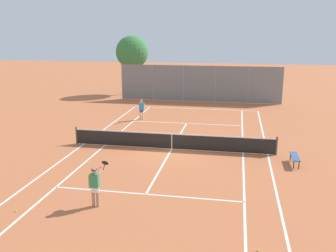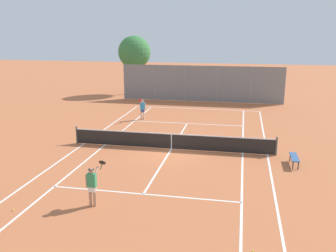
{
  "view_description": "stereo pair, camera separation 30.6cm",
  "coord_description": "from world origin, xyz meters",
  "px_view_note": "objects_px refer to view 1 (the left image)",
  "views": [
    {
      "loc": [
        3.62,
        -20.72,
        6.78
      ],
      "look_at": [
        -0.51,
        1.5,
        1.0
      ],
      "focal_mm": 40.0,
      "sensor_mm": 36.0,
      "label": 1
    },
    {
      "loc": [
        3.92,
        -20.66,
        6.78
      ],
      "look_at": [
        -0.51,
        1.5,
        1.0
      ],
      "focal_mm": 40.0,
      "sensor_mm": 36.0,
      "label": 2
    }
  ],
  "objects_px": {
    "loose_tennis_ball_2": "(16,211)",
    "courtside_bench": "(295,157)",
    "tennis_net": "(172,141)",
    "player_far_left": "(141,108)",
    "loose_tennis_ball_3": "(258,251)",
    "tree_behind_left": "(132,53)",
    "player_near_side": "(95,184)",
    "loose_tennis_ball_0": "(198,114)",
    "loose_tennis_ball_1": "(198,145)"
  },
  "relations": [
    {
      "from": "loose_tennis_ball_2",
      "to": "courtside_bench",
      "type": "height_order",
      "value": "courtside_bench"
    },
    {
      "from": "courtside_bench",
      "to": "tennis_net",
      "type": "bearing_deg",
      "value": 168.08
    },
    {
      "from": "player_far_left",
      "to": "loose_tennis_ball_2",
      "type": "xyz_separation_m",
      "value": [
        -0.93,
        -15.8,
        -0.89
      ]
    },
    {
      "from": "player_far_left",
      "to": "loose_tennis_ball_3",
      "type": "relative_size",
      "value": 26.88
    },
    {
      "from": "tree_behind_left",
      "to": "player_near_side",
      "type": "bearing_deg",
      "value": -77.35
    },
    {
      "from": "loose_tennis_ball_2",
      "to": "loose_tennis_ball_3",
      "type": "xyz_separation_m",
      "value": [
        9.07,
        -1.04,
        0.0
      ]
    },
    {
      "from": "tennis_net",
      "to": "loose_tennis_ball_0",
      "type": "xyz_separation_m",
      "value": [
        0.54,
        9.78,
        -0.48
      ]
    },
    {
      "from": "loose_tennis_ball_1",
      "to": "loose_tennis_ball_0",
      "type": "bearing_deg",
      "value": 95.84
    },
    {
      "from": "tennis_net",
      "to": "loose_tennis_ball_2",
      "type": "distance_m",
      "value": 9.98
    },
    {
      "from": "player_near_side",
      "to": "tree_behind_left",
      "type": "height_order",
      "value": "tree_behind_left"
    },
    {
      "from": "courtside_bench",
      "to": "loose_tennis_ball_1",
      "type": "bearing_deg",
      "value": 155.79
    },
    {
      "from": "player_near_side",
      "to": "tree_behind_left",
      "type": "xyz_separation_m",
      "value": [
        -6.0,
        26.73,
        3.5
      ]
    },
    {
      "from": "loose_tennis_ball_2",
      "to": "tennis_net",
      "type": "bearing_deg",
      "value": 62.76
    },
    {
      "from": "loose_tennis_ball_0",
      "to": "player_far_left",
      "type": "bearing_deg",
      "value": -145.8
    },
    {
      "from": "tennis_net",
      "to": "tree_behind_left",
      "type": "height_order",
      "value": "tree_behind_left"
    },
    {
      "from": "player_near_side",
      "to": "loose_tennis_ball_2",
      "type": "height_order",
      "value": "player_near_side"
    },
    {
      "from": "courtside_bench",
      "to": "player_near_side",
      "type": "bearing_deg",
      "value": -142.7
    },
    {
      "from": "tennis_net",
      "to": "player_far_left",
      "type": "xyz_separation_m",
      "value": [
        -3.63,
        6.94,
        0.42
      ]
    },
    {
      "from": "loose_tennis_ball_1",
      "to": "courtside_bench",
      "type": "height_order",
      "value": "courtside_bench"
    },
    {
      "from": "player_far_left",
      "to": "loose_tennis_ball_0",
      "type": "bearing_deg",
      "value": 34.2
    },
    {
      "from": "player_near_side",
      "to": "player_far_left",
      "type": "xyz_separation_m",
      "value": [
        -1.95,
        14.78,
        0.0
      ]
    },
    {
      "from": "player_far_left",
      "to": "loose_tennis_ball_0",
      "type": "height_order",
      "value": "player_far_left"
    },
    {
      "from": "loose_tennis_ball_1",
      "to": "loose_tennis_ball_2",
      "type": "xyz_separation_m",
      "value": [
        -6.01,
        -9.82,
        0.0
      ]
    },
    {
      "from": "player_far_left",
      "to": "loose_tennis_ball_2",
      "type": "relative_size",
      "value": 26.88
    },
    {
      "from": "player_near_side",
      "to": "loose_tennis_ball_0",
      "type": "relative_size",
      "value": 26.88
    },
    {
      "from": "player_far_left",
      "to": "courtside_bench",
      "type": "bearing_deg",
      "value": -38.86
    },
    {
      "from": "courtside_bench",
      "to": "loose_tennis_ball_3",
      "type": "bearing_deg",
      "value": -104.77
    },
    {
      "from": "player_near_side",
      "to": "loose_tennis_ball_3",
      "type": "bearing_deg",
      "value": -18.46
    },
    {
      "from": "loose_tennis_ball_0",
      "to": "loose_tennis_ball_3",
      "type": "xyz_separation_m",
      "value": [
        3.96,
        -19.68,
        0.0
      ]
    },
    {
      "from": "loose_tennis_ball_0",
      "to": "loose_tennis_ball_1",
      "type": "bearing_deg",
      "value": -84.16
    },
    {
      "from": "tree_behind_left",
      "to": "loose_tennis_ball_0",
      "type": "bearing_deg",
      "value": -47.94
    },
    {
      "from": "loose_tennis_ball_2",
      "to": "loose_tennis_ball_1",
      "type": "bearing_deg",
      "value": 58.53
    },
    {
      "from": "tennis_net",
      "to": "loose_tennis_ball_3",
      "type": "bearing_deg",
      "value": -65.54
    },
    {
      "from": "player_far_left",
      "to": "loose_tennis_ball_1",
      "type": "xyz_separation_m",
      "value": [
        5.08,
        -5.98,
        -0.89
      ]
    },
    {
      "from": "tennis_net",
      "to": "loose_tennis_ball_1",
      "type": "xyz_separation_m",
      "value": [
        1.45,
        0.96,
        -0.48
      ]
    },
    {
      "from": "player_near_side",
      "to": "loose_tennis_ball_2",
      "type": "bearing_deg",
      "value": -160.42
    },
    {
      "from": "courtside_bench",
      "to": "tree_behind_left",
      "type": "xyz_separation_m",
      "value": [
        -14.42,
        20.32,
        4.02
      ]
    },
    {
      "from": "loose_tennis_ball_3",
      "to": "loose_tennis_ball_2",
      "type": "bearing_deg",
      "value": 173.46
    },
    {
      "from": "loose_tennis_ball_1",
      "to": "loose_tennis_ball_2",
      "type": "bearing_deg",
      "value": -121.47
    },
    {
      "from": "loose_tennis_ball_0",
      "to": "tree_behind_left",
      "type": "height_order",
      "value": "tree_behind_left"
    },
    {
      "from": "loose_tennis_ball_3",
      "to": "courtside_bench",
      "type": "xyz_separation_m",
      "value": [
        2.24,
        8.48,
        0.38
      ]
    },
    {
      "from": "loose_tennis_ball_3",
      "to": "loose_tennis_ball_1",
      "type": "bearing_deg",
      "value": 105.72
    },
    {
      "from": "player_far_left",
      "to": "loose_tennis_ball_1",
      "type": "bearing_deg",
      "value": -49.65
    },
    {
      "from": "loose_tennis_ball_2",
      "to": "player_far_left",
      "type": "bearing_deg",
      "value": 86.63
    },
    {
      "from": "loose_tennis_ball_1",
      "to": "tree_behind_left",
      "type": "bearing_deg",
      "value": 116.97
    },
    {
      "from": "player_near_side",
      "to": "loose_tennis_ball_0",
      "type": "height_order",
      "value": "player_near_side"
    },
    {
      "from": "loose_tennis_ball_0",
      "to": "tree_behind_left",
      "type": "bearing_deg",
      "value": 132.06
    },
    {
      "from": "tennis_net",
      "to": "loose_tennis_ball_2",
      "type": "relative_size",
      "value": 181.82
    },
    {
      "from": "tennis_net",
      "to": "loose_tennis_ball_3",
      "type": "height_order",
      "value": "tennis_net"
    },
    {
      "from": "loose_tennis_ball_2",
      "to": "tree_behind_left",
      "type": "height_order",
      "value": "tree_behind_left"
    }
  ]
}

